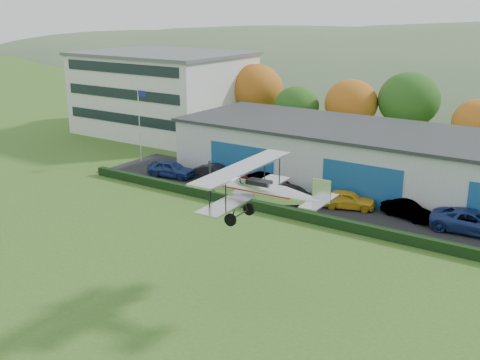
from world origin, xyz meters
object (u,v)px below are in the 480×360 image
Objects in this scene: car_3 at (293,194)px; hangar at (388,160)px; biplane at (261,189)px; car_6 at (473,222)px; car_1 at (217,173)px; car_4 at (348,199)px; car_5 at (407,210)px; flagpole at (140,118)px; office_block at (164,93)px; car_2 at (265,182)px; car_0 at (171,169)px.

hangar is at bearing -29.17° from car_3.
car_3 is at bearing 109.75° from biplane.
car_6 is 0.69× the size of biplane.
car_1 is 0.90× the size of car_3.
car_4 reaches higher than car_5.
car_1 is at bearing -5.28° from flagpole.
office_block is at bearing 67.64° from car_6.
car_6 is at bearing -77.42° from car_5.
office_block is 28.29m from car_2.
hangar is 7.57m from car_4.
car_0 is 13.57m from car_3.
hangar is 10.05m from car_3.
car_1 is 1.00× the size of car_4.
car_3 is at bearing 86.35° from car_4.
hangar is 20.52m from car_0.
car_6 is at bearing -1.84° from flagpole.
flagpole is 20.45m from car_3.
car_3 is (3.79, -1.59, -0.03)m from car_2.
car_0 is 18.07m from car_4.
car_4 is 4.84m from car_5.
car_0 is at bearing 110.40° from car_2.
biplane is at bearing 150.47° from car_6.
car_0 is 1.17× the size of car_5.
office_block is 3.84× the size of car_2.
car_2 is at bearing 118.26° from biplane.
office_block is at bearing 167.99° from hangar.
car_6 is (9.29, -7.07, -1.77)m from hangar.
car_2 is 20.44m from biplane.
hangar is 4.68× the size of biplane.
car_5 is at bearing 77.45° from biplane.
flagpole reaches higher than car_2.
car_2 is 1.21× the size of car_4.
car_0 is at bearing -22.20° from flagpole.
car_0 is 27.89m from car_6.
car_1 is (4.36, 1.59, -0.09)m from car_0.
car_2 is (-8.79, -6.92, -1.86)m from hangar.
flagpole is 0.92× the size of biplane.
biplane reaches higher than car_0.
car_4 is at bearing 93.74° from biplane.
hangar is at bearing 48.78° from car_6.
car_5 is at bearing -20.38° from office_block.
car_4 is at bearing 111.39° from car_5.
biplane is (26.15, -17.83, 1.63)m from flagpole.
hangar is at bearing 47.50° from car_5.
car_6 reaches higher than car_4.
office_block is 4.20× the size of car_3.
car_1 is at bearing 81.73° from car_3.
hangar is 33.84m from office_block.
car_1 is 1.08× the size of car_5.
office_block reaches higher than flagpole.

